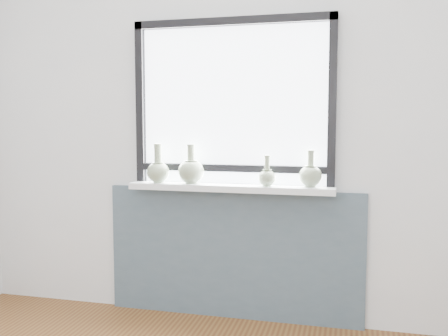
% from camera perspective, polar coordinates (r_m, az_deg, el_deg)
% --- Properties ---
extents(back_wall, '(3.60, 0.02, 2.60)m').
position_cam_1_polar(back_wall, '(3.25, 1.13, 5.34)').
color(back_wall, silver).
rests_on(back_wall, ground).
extents(apron_panel, '(1.70, 0.03, 0.86)m').
position_cam_1_polar(apron_panel, '(3.33, 0.98, -9.79)').
color(apron_panel, '#485867').
rests_on(apron_panel, ground).
extents(windowsill, '(1.32, 0.18, 0.04)m').
position_cam_1_polar(windowsill, '(3.18, 0.71, -2.26)').
color(windowsill, white).
rests_on(windowsill, apron_panel).
extents(window, '(1.30, 0.06, 1.05)m').
position_cam_1_polar(window, '(3.21, 0.98, 7.86)').
color(window, black).
rests_on(window, windowsill).
extents(vase_a, '(0.15, 0.15, 0.26)m').
position_cam_1_polar(vase_a, '(3.29, -7.55, -0.25)').
color(vase_a, '#95A886').
rests_on(vase_a, windowsill).
extents(vase_b, '(0.17, 0.17, 0.25)m').
position_cam_1_polar(vase_b, '(3.23, -3.79, -0.24)').
color(vase_b, '#95A886').
rests_on(vase_b, windowsill).
extents(vase_c, '(0.11, 0.11, 0.19)m').
position_cam_1_polar(vase_c, '(3.10, 4.93, -0.95)').
color(vase_c, '#95A886').
rests_on(vase_c, windowsill).
extents(vase_d, '(0.14, 0.14, 0.23)m').
position_cam_1_polar(vase_d, '(3.10, 9.85, -0.76)').
color(vase_d, '#95A886').
rests_on(vase_d, windowsill).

